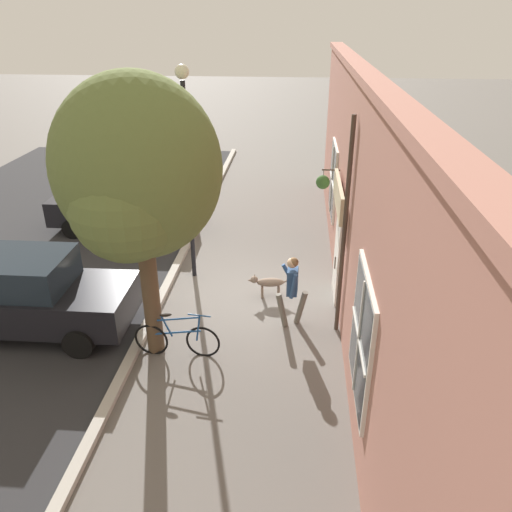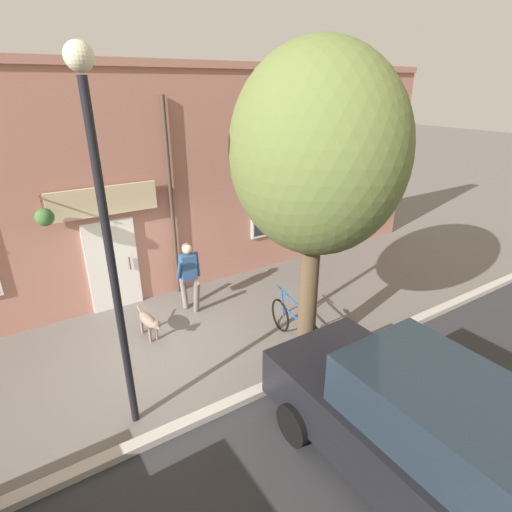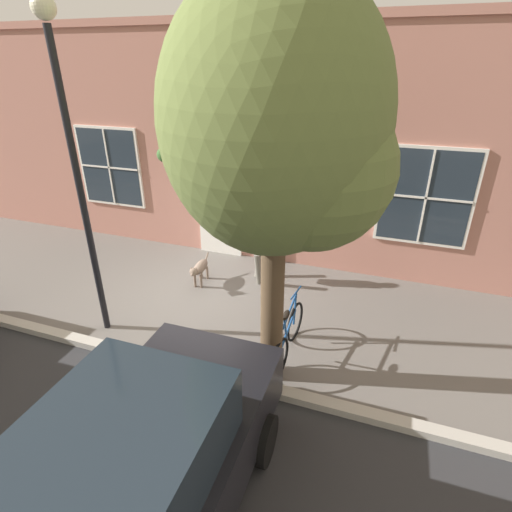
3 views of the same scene
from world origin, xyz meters
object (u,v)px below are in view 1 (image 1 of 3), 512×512
object	(u,v)px
street_tree_by_curb	(135,178)
street_lamp	(187,148)
parked_car_nearest_curb	(121,202)
pedestrian_walking	(292,285)
dog_on_leash	(268,283)
parked_car_mid_block	(26,294)
leaning_bicycle	(177,339)

from	to	relation	value
street_tree_by_curb	street_lamp	distance (m)	3.33
parked_car_nearest_curb	pedestrian_walking	bearing A→B (deg)	137.41
parked_car_nearest_curb	street_lamp	xyz separation A→B (m)	(-2.86, 2.93, 2.48)
dog_on_leash	parked_car_mid_block	bearing A→B (deg)	19.83
parked_car_mid_block	street_tree_by_curb	bearing A→B (deg)	168.10
parked_car_mid_block	street_lamp	world-z (taller)	street_lamp
dog_on_leash	leaning_bicycle	xyz separation A→B (m)	(1.66, 2.43, -0.00)
leaning_bicycle	street_tree_by_curb	bearing A→B (deg)	-3.24
pedestrian_walking	parked_car_mid_block	world-z (taller)	parked_car_mid_block
street_lamp	parked_car_mid_block	bearing A→B (deg)	42.09
pedestrian_walking	street_lamp	size ratio (longest dim) A/B	0.32
street_tree_by_curb	parked_car_nearest_curb	size ratio (longest dim) A/B	1.26
street_tree_by_curb	leaning_bicycle	bearing A→B (deg)	176.76
leaning_bicycle	street_lamp	bearing A→B (deg)	-84.36
leaning_bicycle	parked_car_nearest_curb	distance (m)	7.06
street_lamp	leaning_bicycle	bearing A→B (deg)	95.64
parked_car_nearest_curb	street_lamp	bearing A→B (deg)	134.30
dog_on_leash	parked_car_mid_block	xyz separation A→B (m)	(4.99, 1.80, 0.50)
pedestrian_walking	street_tree_by_curb	world-z (taller)	street_tree_by_curb
pedestrian_walking	parked_car_nearest_curb	xyz separation A→B (m)	(5.43, -4.99, -0.10)
parked_car_mid_block	pedestrian_walking	bearing A→B (deg)	-173.29
dog_on_leash	street_tree_by_curb	world-z (taller)	street_tree_by_curb
parked_car_mid_block	street_lamp	bearing A→B (deg)	-137.91
dog_on_leash	parked_car_nearest_curb	distance (m)	6.21
dog_on_leash	leaning_bicycle	size ratio (longest dim) A/B	0.61
dog_on_leash	parked_car_nearest_curb	size ratio (longest dim) A/B	0.25
pedestrian_walking	parked_car_mid_block	size ratio (longest dim) A/B	0.38
pedestrian_walking	street_lamp	world-z (taller)	street_lamp
pedestrian_walking	street_lamp	bearing A→B (deg)	-38.72
pedestrian_walking	leaning_bicycle	xyz separation A→B (m)	(2.24, 1.28, -0.60)
dog_on_leash	parked_car_nearest_curb	world-z (taller)	parked_car_nearest_curb
street_tree_by_curb	parked_car_mid_block	bearing A→B (deg)	-11.90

